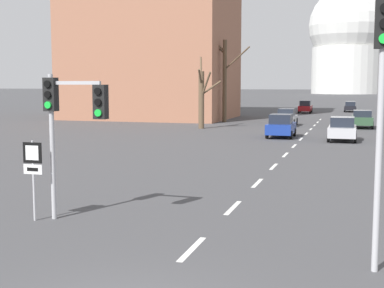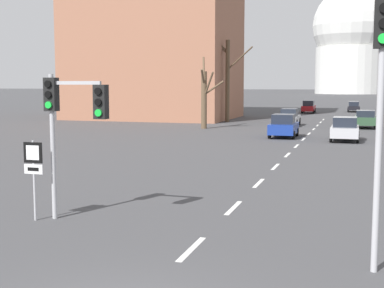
# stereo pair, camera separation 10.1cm
# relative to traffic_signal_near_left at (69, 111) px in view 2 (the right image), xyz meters

# --- Properties ---
(lane_stripe_0) EXTENTS (0.16, 2.00, 0.01)m
(lane_stripe_0) POSITION_rel_traffic_signal_near_left_xyz_m (4.16, -1.60, -3.18)
(lane_stripe_0) COLOR silver
(lane_stripe_0) RESTS_ON ground_plane
(lane_stripe_1) EXTENTS (0.16, 2.00, 0.01)m
(lane_stripe_1) POSITION_rel_traffic_signal_near_left_xyz_m (4.16, 2.90, -3.18)
(lane_stripe_1) COLOR silver
(lane_stripe_1) RESTS_ON ground_plane
(lane_stripe_2) EXTENTS (0.16, 2.00, 0.01)m
(lane_stripe_2) POSITION_rel_traffic_signal_near_left_xyz_m (4.16, 7.40, -3.18)
(lane_stripe_2) COLOR silver
(lane_stripe_2) RESTS_ON ground_plane
(lane_stripe_3) EXTENTS (0.16, 2.00, 0.01)m
(lane_stripe_3) POSITION_rel_traffic_signal_near_left_xyz_m (4.16, 11.90, -3.18)
(lane_stripe_3) COLOR silver
(lane_stripe_3) RESTS_ON ground_plane
(lane_stripe_4) EXTENTS (0.16, 2.00, 0.01)m
(lane_stripe_4) POSITION_rel_traffic_signal_near_left_xyz_m (4.16, 16.40, -3.18)
(lane_stripe_4) COLOR silver
(lane_stripe_4) RESTS_ON ground_plane
(lane_stripe_5) EXTENTS (0.16, 2.00, 0.01)m
(lane_stripe_5) POSITION_rel_traffic_signal_near_left_xyz_m (4.16, 20.90, -3.18)
(lane_stripe_5) COLOR silver
(lane_stripe_5) RESTS_ON ground_plane
(lane_stripe_6) EXTENTS (0.16, 2.00, 0.01)m
(lane_stripe_6) POSITION_rel_traffic_signal_near_left_xyz_m (4.16, 25.40, -3.18)
(lane_stripe_6) COLOR silver
(lane_stripe_6) RESTS_ON ground_plane
(lane_stripe_7) EXTENTS (0.16, 2.00, 0.01)m
(lane_stripe_7) POSITION_rel_traffic_signal_near_left_xyz_m (4.16, 29.90, -3.18)
(lane_stripe_7) COLOR silver
(lane_stripe_7) RESTS_ON ground_plane
(lane_stripe_8) EXTENTS (0.16, 2.00, 0.01)m
(lane_stripe_8) POSITION_rel_traffic_signal_near_left_xyz_m (4.16, 34.40, -3.18)
(lane_stripe_8) COLOR silver
(lane_stripe_8) RESTS_ON ground_plane
(lane_stripe_9) EXTENTS (0.16, 2.00, 0.01)m
(lane_stripe_9) POSITION_rel_traffic_signal_near_left_xyz_m (4.16, 38.90, -3.18)
(lane_stripe_9) COLOR silver
(lane_stripe_9) RESTS_ON ground_plane
(lane_stripe_10) EXTENTS (0.16, 2.00, 0.01)m
(lane_stripe_10) POSITION_rel_traffic_signal_near_left_xyz_m (4.16, 43.40, -3.18)
(lane_stripe_10) COLOR silver
(lane_stripe_10) RESTS_ON ground_plane
(lane_stripe_11) EXTENTS (0.16, 2.00, 0.01)m
(lane_stripe_11) POSITION_rel_traffic_signal_near_left_xyz_m (4.16, 47.90, -3.18)
(lane_stripe_11) COLOR silver
(lane_stripe_11) RESTS_ON ground_plane
(traffic_signal_near_left) EXTENTS (1.94, 0.34, 4.23)m
(traffic_signal_near_left) POSITION_rel_traffic_signal_near_left_xyz_m (0.00, 0.00, 0.00)
(traffic_signal_near_left) COLOR #B2B2B7
(traffic_signal_near_left) RESTS_ON ground_plane
(traffic_signal_near_right) EXTENTS (0.36, 0.34, 5.72)m
(traffic_signal_near_right) POSITION_rel_traffic_signal_near_left_xyz_m (8.31, -1.94, 0.77)
(traffic_signal_near_right) COLOR #B2B2B7
(traffic_signal_near_right) RESTS_ON ground_plane
(route_sign_post) EXTENTS (0.60, 0.08, 2.34)m
(route_sign_post) POSITION_rel_traffic_signal_near_left_xyz_m (-1.00, -0.36, -1.60)
(route_sign_post) COLOR #B2B2B7
(route_sign_post) RESTS_ON ground_plane
(sedan_near_left) EXTENTS (1.68, 4.29, 1.48)m
(sedan_near_left) POSITION_rel_traffic_signal_near_left_xyz_m (7.22, 66.27, -2.44)
(sedan_near_left) COLOR black
(sedan_near_left) RESTS_ON ground_plane
(sedan_near_right) EXTENTS (1.70, 4.37, 1.72)m
(sedan_near_right) POSITION_rel_traffic_signal_near_left_xyz_m (1.32, 61.23, -2.33)
(sedan_near_right) COLOR maroon
(sedan_near_right) RESTS_ON ground_plane
(sedan_mid_centre) EXTENTS (1.75, 4.26, 1.64)m
(sedan_mid_centre) POSITION_rel_traffic_signal_near_left_xyz_m (1.65, 37.56, -2.35)
(sedan_mid_centre) COLOR silver
(sedan_mid_centre) RESTS_ON ground_plane
(sedan_far_left) EXTENTS (1.92, 3.91, 1.69)m
(sedan_far_left) POSITION_rel_traffic_signal_near_left_xyz_m (7.03, 24.95, -2.34)
(sedan_far_left) COLOR #B7B7BC
(sedan_far_left) RESTS_ON ground_plane
(sedan_far_right) EXTENTS (1.90, 3.93, 1.61)m
(sedan_far_right) POSITION_rel_traffic_signal_near_left_xyz_m (8.49, 36.92, -2.35)
(sedan_far_right) COLOR #2D4C33
(sedan_far_right) RESTS_ON ground_plane
(sedan_distant_centre) EXTENTS (1.92, 3.84, 1.74)m
(sedan_distant_centre) POSITION_rel_traffic_signal_near_left_xyz_m (2.61, 26.25, -2.33)
(sedan_distant_centre) COLOR navy
(sedan_distant_centre) RESTS_ON ground_plane
(bare_tree_left_near) EXTENTS (2.13, 2.29, 6.42)m
(bare_tree_left_near) POSITION_rel_traffic_signal_near_left_xyz_m (-5.20, 32.19, -0.34)
(bare_tree_left_near) COLOR brown
(bare_tree_left_near) RESTS_ON ground_plane
(bare_tree_left_far) EXTENTS (6.12, 2.41, 10.38)m
(bare_tree_left_far) POSITION_rel_traffic_signal_near_left_xyz_m (-5.34, 41.00, 1.60)
(bare_tree_left_far) COLOR brown
(bare_tree_left_far) RESTS_ON ground_plane
(capitol_dome) EXTENTS (31.53, 31.53, 44.53)m
(capitol_dome) POSITION_rel_traffic_signal_near_left_xyz_m (4.16, 217.13, 18.51)
(capitol_dome) COLOR silver
(capitol_dome) RESTS_ON ground_plane
(apartment_block_left) EXTENTS (18.00, 14.00, 25.56)m
(apartment_block_left) POSITION_rel_traffic_signal_near_left_xyz_m (-14.85, 45.10, 9.60)
(apartment_block_left) COLOR #9E664C
(apartment_block_left) RESTS_ON ground_plane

